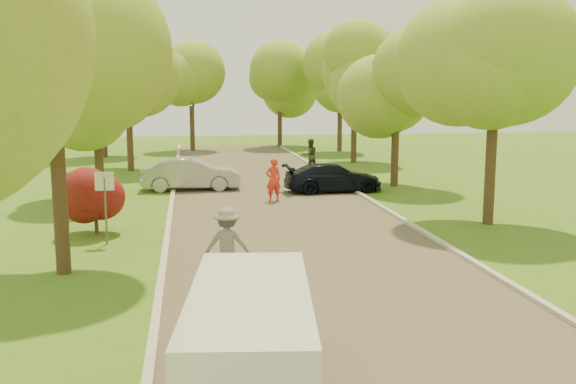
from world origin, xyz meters
TOP-DOWN VIEW (x-y plane):
  - ground at (0.00, 0.00)m, footprint 100.00×100.00m
  - road at (0.00, 8.00)m, footprint 8.00×60.00m
  - curb_left at (-4.05, 8.00)m, footprint 0.18×60.00m
  - curb_right at (4.05, 8.00)m, footprint 0.18×60.00m
  - street_sign at (-5.80, 4.00)m, footprint 0.55×0.06m
  - red_shrub at (-6.30, 5.50)m, footprint 1.70×1.70m
  - tree_l_mida at (-6.30, 1.00)m, footprint 4.71×4.60m
  - tree_l_midb at (-6.81, 12.00)m, footprint 4.30×4.20m
  - tree_l_far at (-6.39, 22.00)m, footprint 4.92×4.80m
  - tree_r_mida at (7.02, 5.00)m, footprint 5.13×5.00m
  - tree_r_midb at (6.60, 14.00)m, footprint 4.51×4.40m
  - tree_r_far at (7.23, 24.00)m, footprint 5.33×5.20m
  - tree_bg_a at (-8.78, 30.00)m, footprint 5.12×5.00m
  - tree_bg_b at (8.22, 32.00)m, footprint 5.12×5.00m
  - tree_bg_c at (-2.79, 34.00)m, footprint 4.92×4.80m
  - tree_bg_d at (4.22, 36.00)m, footprint 5.12×5.00m
  - minivan at (-2.50, -6.32)m, footprint 2.31×4.68m
  - silver_sedan at (-3.25, 14.26)m, footprint 4.53×1.67m
  - dark_sedan at (3.10, 12.72)m, footprint 4.56×2.08m
  - longboard at (-2.49, -0.74)m, footprint 0.36×0.93m
  - skateboarder at (-2.49, -0.74)m, footprint 1.21×0.80m
  - person_striped at (0.10, 10.64)m, footprint 0.73×0.56m
  - person_olive at (3.43, 20.00)m, footprint 1.07×0.93m

SIDE VIEW (x-z plane):
  - ground at x=0.00m, z-range 0.00..0.00m
  - road at x=0.00m, z-range 0.00..0.01m
  - curb_left at x=-4.05m, z-range 0.00..0.12m
  - curb_right at x=4.05m, z-range 0.00..0.12m
  - longboard at x=-2.49m, z-range 0.05..0.15m
  - dark_sedan at x=3.10m, z-range 0.00..1.29m
  - silver_sedan at x=-3.25m, z-range 0.00..1.48m
  - minivan at x=-2.50m, z-range 0.05..1.72m
  - person_striped at x=0.10m, z-range 0.00..1.79m
  - person_olive at x=3.43m, z-range 0.00..1.86m
  - skateboarder at x=-2.49m, z-range 0.12..1.88m
  - red_shrub at x=-6.30m, z-range 0.12..2.07m
  - street_sign at x=-5.80m, z-range 0.48..2.65m
  - tree_l_midb at x=-6.81m, z-range 1.28..7.89m
  - tree_r_midb at x=6.60m, z-range 1.38..8.38m
  - tree_bg_c at x=-2.79m, z-range 1.35..8.69m
  - tree_l_mida at x=-6.30m, z-range 1.48..8.87m
  - tree_bg_a at x=-8.78m, z-range 1.45..9.18m
  - tree_bg_d at x=4.22m, z-range 1.45..9.18m
  - tree_l_far at x=-6.39m, z-range 1.57..9.36m
  - tree_r_mida at x=7.02m, z-range 1.56..9.51m
  - tree_bg_b at x=8.22m, z-range 1.56..9.51m
  - tree_r_far at x=7.23m, z-range 1.66..10.00m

